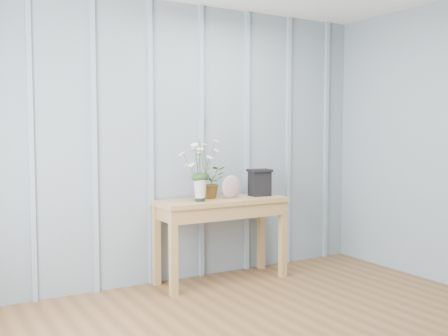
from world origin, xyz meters
TOP-DOWN VIEW (x-y plane):
  - room_shell at (0.00, 0.92)m, footprint 4.00×4.50m
  - sideboard at (0.32, 1.99)m, footprint 1.20×0.45m
  - daisy_vase at (0.08, 1.94)m, footprint 0.38×0.29m
  - spider_plant at (0.26, 2.08)m, footprint 0.27×0.24m
  - felt_disc_vessel at (0.42, 1.98)m, footprint 0.21×0.09m
  - carved_box at (0.74, 2.00)m, footprint 0.22×0.18m

SIDE VIEW (x-z plane):
  - sideboard at x=0.32m, z-range 0.26..1.01m
  - felt_disc_vessel at x=0.42m, z-range 0.75..0.96m
  - carved_box at x=0.74m, z-range 0.75..1.00m
  - spider_plant at x=0.26m, z-range 0.75..1.04m
  - daisy_vase at x=0.08m, z-range 0.82..1.36m
  - room_shell at x=0.00m, z-range 0.74..3.24m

